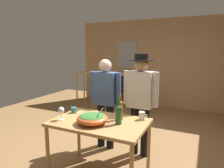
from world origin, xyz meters
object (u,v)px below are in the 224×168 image
object	(u,v)px
flat_screen_tv	(124,82)
serving_table	(99,127)
wine_bottle_green	(119,114)
mug_teal	(74,110)
wine_glass	(61,111)
person_standing_left	(105,97)
framed_picture	(127,55)
person_standing_right	(140,96)
tv_console	(124,98)
stair_railing	(119,89)
mug_white	(142,116)
salad_bowl	(92,118)
wine_bottle_amber	(120,109)

from	to	relation	value
flat_screen_tv	serving_table	bearing A→B (deg)	-73.37
wine_bottle_green	mug_teal	distance (m)	0.81
wine_glass	person_standing_left	size ratio (longest dim) A/B	0.11
framed_picture	person_standing_left	distance (m)	3.22
serving_table	mug_teal	bearing A→B (deg)	163.85
flat_screen_tv	person_standing_right	world-z (taller)	person_standing_right
framed_picture	mug_teal	distance (m)	3.82
tv_console	wine_bottle_green	world-z (taller)	wine_bottle_green
tv_console	wine_glass	distance (m)	3.84
stair_railing	wine_bottle_green	size ratio (longest dim) A/B	6.79
tv_console	serving_table	bearing A→B (deg)	-73.51
wine_glass	mug_white	distance (m)	1.09
stair_railing	person_standing_right	size ratio (longest dim) A/B	1.38
stair_railing	person_standing_right	world-z (taller)	person_standing_right
person_standing_right	framed_picture	bearing A→B (deg)	-64.71
stair_railing	salad_bowl	distance (m)	3.18
person_standing_left	person_standing_right	xyz separation A→B (m)	(0.63, 0.00, 0.07)
framed_picture	mug_teal	size ratio (longest dim) A/B	7.25
flat_screen_tv	serving_table	size ratio (longest dim) A/B	0.55
mug_white	wine_bottle_amber	bearing A→B (deg)	-156.99
wine_bottle_green	serving_table	bearing A→B (deg)	-177.31
serving_table	mug_teal	size ratio (longest dim) A/B	10.89
flat_screen_tv	person_standing_left	distance (m)	2.83
salad_bowl	wine_bottle_green	bearing A→B (deg)	22.41
person_standing_left	wine_bottle_amber	bearing A→B (deg)	130.93
flat_screen_tv	wine_glass	world-z (taller)	wine_glass
salad_bowl	person_standing_right	xyz separation A→B (m)	(0.35, 0.91, 0.13)
serving_table	mug_teal	world-z (taller)	mug_teal
wine_glass	salad_bowl	bearing A→B (deg)	7.78
salad_bowl	wine_bottle_amber	distance (m)	0.40
salad_bowl	wine_glass	size ratio (longest dim) A/B	2.26
framed_picture	flat_screen_tv	size ratio (longest dim) A/B	1.21
wine_bottle_amber	mug_teal	world-z (taller)	wine_bottle_amber
stair_railing	wine_bottle_amber	xyz separation A→B (m)	(1.20, -2.73, 0.29)
salad_bowl	stair_railing	bearing A→B (deg)	107.10
serving_table	person_standing_right	xyz separation A→B (m)	(0.32, 0.80, 0.29)
tv_console	mug_teal	xyz separation A→B (m)	(0.54, -3.41, 0.61)
wine_glass	wine_bottle_green	world-z (taller)	wine_bottle_green
flat_screen_tv	wine_bottle_green	bearing A→B (deg)	-69.32
wine_bottle_green	wine_bottle_amber	bearing A→B (deg)	105.36
tv_console	wine_bottle_amber	xyz separation A→B (m)	(1.28, -3.38, 0.71)
framed_picture	flat_screen_tv	xyz separation A→B (m)	(0.04, -0.32, -0.83)
framed_picture	wine_bottle_amber	bearing A→B (deg)	-70.24
tv_console	flat_screen_tv	distance (m)	0.52
framed_picture	wine_glass	xyz separation A→B (m)	(0.61, -4.03, -0.66)
framed_picture	wine_glass	size ratio (longest dim) A/B	4.68
tv_console	wine_bottle_amber	distance (m)	3.68
stair_railing	person_standing_right	xyz separation A→B (m)	(1.29, -2.12, 0.35)
wine_bottle_amber	mug_teal	bearing A→B (deg)	-177.43
mug_teal	mug_white	distance (m)	1.02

